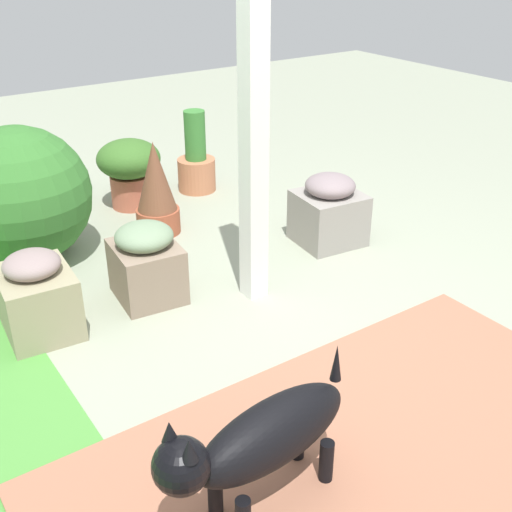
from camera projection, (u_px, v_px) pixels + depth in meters
The scene contains 11 objects.
ground_plane at pixel (282, 339), 3.16m from camera, with size 12.00×12.00×0.00m, color #959C86.
brick_path at pixel (413, 501), 2.26m from camera, with size 1.80×2.40×0.02m, color #A1674D.
porch_pillar at pixel (254, 114), 3.09m from camera, with size 0.11×0.11×2.02m, color white.
stone_planter_nearest at pixel (329, 211), 4.05m from camera, with size 0.42×0.43×0.46m.
stone_planter_mid at pixel (146, 263), 3.43m from camera, with size 0.41×0.37×0.44m.
stone_planter_far at pixel (37, 296), 3.14m from camera, with size 0.44×0.37×0.44m.
round_shrub at pixel (21, 195), 3.76m from camera, with size 0.82×0.82×0.82m, color #336F2B.
terracotta_pot_spiky at pixel (156, 190), 4.14m from camera, with size 0.29×0.29×0.62m.
terracotta_pot_tall at pixel (196, 163), 4.86m from camera, with size 0.29×0.29×0.62m.
terracotta_pot_broad at pixel (129, 167), 4.54m from camera, with size 0.45×0.45×0.49m.
dog at pixel (261, 439), 2.11m from camera, with size 0.28×0.78×0.54m.
Camera 1 is at (-2.09, 1.59, 1.81)m, focal length 44.85 mm.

